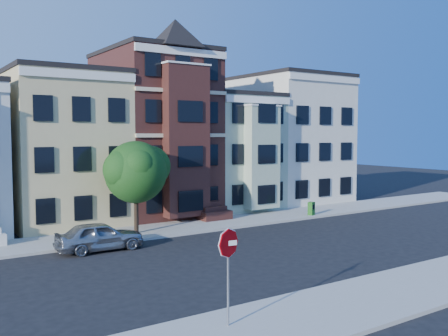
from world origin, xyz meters
TOP-DOWN VIEW (x-y plane):
  - ground at (0.00, 0.00)m, footprint 120.00×120.00m
  - far_sidewalk at (0.00, 8.00)m, footprint 60.00×4.00m
  - near_sidewalk at (0.00, -8.00)m, footprint 60.00×4.00m
  - house_yellow at (-7.00, 14.50)m, footprint 7.00×9.00m
  - house_brown at (0.00, 14.50)m, footprint 7.00×9.00m
  - house_green at (6.50, 14.50)m, footprint 6.00×9.00m
  - house_cream at (13.50, 14.50)m, footprint 8.00×9.00m
  - street_tree at (-4.51, 7.71)m, footprint 6.03×6.03m
  - parked_car at (-7.73, 5.12)m, footprint 4.56×1.90m
  - newspaper_box at (8.86, 6.64)m, footprint 0.53×0.49m
  - stop_sign at (-8.09, -7.34)m, footprint 0.97×0.23m

SIDE VIEW (x-z plane):
  - ground at x=0.00m, z-range 0.00..0.00m
  - far_sidewalk at x=0.00m, z-range 0.00..0.15m
  - near_sidewalk at x=0.00m, z-range 0.00..0.15m
  - newspaper_box at x=8.86m, z-range 0.15..1.11m
  - parked_car at x=-7.73m, z-range 0.00..1.54m
  - stop_sign at x=-8.09m, z-range 0.15..3.63m
  - street_tree at x=-4.51m, z-range 0.15..6.99m
  - house_green at x=6.50m, z-range 0.00..9.00m
  - house_yellow at x=-7.00m, z-range 0.00..10.00m
  - house_cream at x=13.50m, z-range 0.00..11.00m
  - house_brown at x=0.00m, z-range 0.00..12.00m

